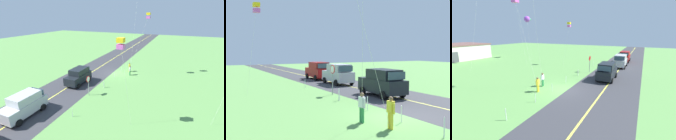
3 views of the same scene
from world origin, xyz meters
TOP-DOWN VIEW (x-y plane):
  - ground_plane at (0.00, 0.00)m, footprint 120.00×120.00m
  - asphalt_road at (0.00, -4.00)m, footprint 120.00×7.00m
  - road_centre_stripe at (0.00, -4.00)m, footprint 120.00×0.16m
  - car_suv_foreground at (6.02, -3.36)m, footprint 4.40×2.12m
  - car_parked_east_far at (20.50, -3.89)m, footprint 4.40×2.12m
  - car_parked_east_near at (14.77, -3.83)m, footprint 4.40×2.12m
  - stop_sign at (8.69, -0.10)m, footprint 0.76×0.08m
  - person_adult_near at (-1.74, 1.99)m, footprint 0.58×0.22m
  - person_adult_companion at (-0.09, 2.57)m, footprint 0.58×0.22m
  - kite_yellow_high at (12.51, 5.39)m, footprint 0.67×1.30m
  - fence_post_1 at (-3.81, 0.70)m, footprint 0.05×0.05m
  - fence_post_2 at (-1.03, 0.70)m, footprint 0.05×0.05m
  - fence_post_3 at (2.17, 0.70)m, footprint 0.05×0.05m
  - fence_post_4 at (5.95, 0.70)m, footprint 0.05×0.05m
  - fence_post_5 at (6.03, 0.70)m, footprint 0.05×0.05m
  - fence_post_6 at (13.21, 0.70)m, footprint 0.05×0.05m

SIDE VIEW (x-z plane):
  - ground_plane at x=0.00m, z-range -0.10..0.00m
  - asphalt_road at x=0.00m, z-range 0.00..0.00m
  - road_centre_stripe at x=0.00m, z-range 0.00..0.01m
  - fence_post_1 at x=-3.81m, z-range 0.00..0.90m
  - fence_post_2 at x=-1.03m, z-range 0.00..0.90m
  - fence_post_3 at x=2.17m, z-range 0.00..0.90m
  - fence_post_4 at x=5.95m, z-range 0.00..0.90m
  - fence_post_5 at x=6.03m, z-range 0.00..0.90m
  - fence_post_6 at x=13.21m, z-range 0.00..0.90m
  - person_adult_near at x=-1.74m, z-range 0.06..1.66m
  - person_adult_companion at x=-0.09m, z-range 0.06..1.66m
  - car_suv_foreground at x=6.02m, z-range 0.03..2.27m
  - car_parked_east_far at x=20.50m, z-range 0.03..2.27m
  - car_parked_east_near at x=14.77m, z-range 0.03..2.27m
  - stop_sign at x=8.69m, z-range 0.52..3.08m
  - kite_yellow_high at x=12.51m, z-range 3.51..11.44m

